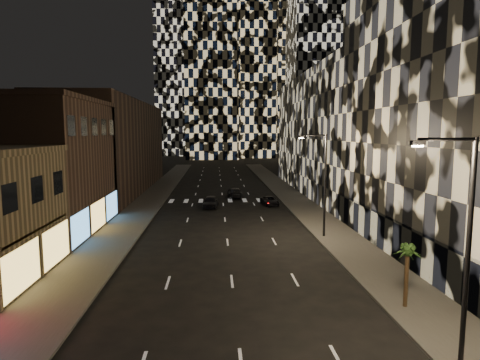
{
  "coord_description": "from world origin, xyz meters",
  "views": [
    {
      "loc": [
        -0.99,
        -4.24,
        9.31
      ],
      "look_at": [
        0.72,
        23.43,
        6.0
      ],
      "focal_mm": 30.0,
      "sensor_mm": 36.0,
      "label": 1
    }
  ],
  "objects": [
    {
      "name": "palm_tree",
      "position": [
        9.0,
        15.47,
        2.94
      ],
      "size": [
        1.72,
        1.72,
        3.38
      ],
      "color": "#47331E",
      "rests_on": "sidewalk_right"
    },
    {
      "name": "car_dark_rightlane",
      "position": [
        5.95,
        46.13,
        0.55
      ],
      "size": [
        2.29,
        4.16,
        1.1
      ],
      "primitive_type": "imported",
      "rotation": [
        0.0,
        0.0,
        0.12
      ],
      "color": "black",
      "rests_on": "ground"
    },
    {
      "name": "streetlight_far",
      "position": [
        8.35,
        30.0,
        5.35
      ],
      "size": [
        2.55,
        0.25,
        9.0
      ],
      "color": "black",
      "rests_on": "sidewalk_right"
    },
    {
      "name": "tower_right_mid",
      "position": [
        35.0,
        135.0,
        50.0
      ],
      "size": [
        20.0,
        20.0,
        100.0
      ],
      "primitive_type": "cube",
      "color": "black",
      "rests_on": "ground"
    },
    {
      "name": "tower_left_back",
      "position": [
        -12.0,
        165.0,
        60.0
      ],
      "size": [
        24.0,
        24.0,
        120.0
      ],
      "primitive_type": "cube",
      "color": "black",
      "rests_on": "ground"
    },
    {
      "name": "retail_brown",
      "position": [
        -17.0,
        33.5,
        6.0
      ],
      "size": [
        10.0,
        15.0,
        12.0
      ],
      "primitive_type": "cube",
      "color": "#4A352A",
      "rests_on": "ground"
    },
    {
      "name": "sidewalk_left",
      "position": [
        -10.0,
        50.0,
        0.07
      ],
      "size": [
        4.0,
        120.0,
        0.15
      ],
      "primitive_type": "cube",
      "color": "#47443F",
      "rests_on": "ground"
    },
    {
      "name": "midrise_base",
      "position": [
        12.3,
        24.5,
        1.5
      ],
      "size": [
        0.6,
        25.0,
        3.0
      ],
      "primitive_type": "cube",
      "color": "#383838",
      "rests_on": "ground"
    },
    {
      "name": "midrise_filler_right",
      "position": [
        20.0,
        57.0,
        9.0
      ],
      "size": [
        16.0,
        40.0,
        18.0
      ],
      "primitive_type": "cube",
      "color": "#232326",
      "rests_on": "ground"
    },
    {
      "name": "curb_left",
      "position": [
        -7.9,
        50.0,
        0.07
      ],
      "size": [
        0.2,
        120.0,
        0.15
      ],
      "primitive_type": "cube",
      "color": "#4C4C47",
      "rests_on": "ground"
    },
    {
      "name": "car_dark_midlane",
      "position": [
        -1.61,
        44.94,
        0.73
      ],
      "size": [
        2.13,
        4.43,
        1.46
      ],
      "primitive_type": "imported",
      "rotation": [
        0.0,
        0.0,
        -0.1
      ],
      "color": "black",
      "rests_on": "ground"
    },
    {
      "name": "curb_right",
      "position": [
        7.9,
        50.0,
        0.07
      ],
      "size": [
        0.2,
        120.0,
        0.15
      ],
      "primitive_type": "cube",
      "color": "#4C4C47",
      "rests_on": "ground"
    },
    {
      "name": "tower_center_low",
      "position": [
        -2.0,
        140.0,
        47.5
      ],
      "size": [
        18.0,
        18.0,
        95.0
      ],
      "primitive_type": "cube",
      "color": "black",
      "rests_on": "ground"
    },
    {
      "name": "streetlight_near",
      "position": [
        8.35,
        10.0,
        5.35
      ],
      "size": [
        2.55,
        0.25,
        9.0
      ],
      "color": "black",
      "rests_on": "sidewalk_right"
    },
    {
      "name": "car_dark_oncoming",
      "position": [
        1.81,
        52.63,
        0.69
      ],
      "size": [
        2.03,
        4.77,
        1.37
      ],
      "primitive_type": "imported",
      "rotation": [
        0.0,
        0.0,
        3.16
      ],
      "color": "black",
      "rests_on": "ground"
    },
    {
      "name": "sidewalk_right",
      "position": [
        10.0,
        50.0,
        0.07
      ],
      "size": [
        4.0,
        120.0,
        0.15
      ],
      "primitive_type": "cube",
      "color": "#47443F",
      "rests_on": "ground"
    },
    {
      "name": "retail_filler_left",
      "position": [
        -17.0,
        60.0,
        7.0
      ],
      "size": [
        10.0,
        40.0,
        14.0
      ],
      "primitive_type": "cube",
      "color": "#4A352A",
      "rests_on": "ground"
    }
  ]
}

